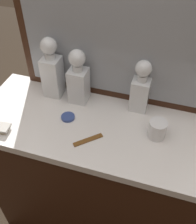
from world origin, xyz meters
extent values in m
plane|color=#2D2319|center=(0.00, 0.00, 0.00)|extent=(6.00, 6.00, 0.00)
cube|color=#381E11|center=(0.00, 0.00, 0.44)|extent=(1.12, 0.46, 0.88)
cube|color=white|center=(0.00, 0.00, 0.90)|extent=(1.16, 0.47, 0.04)
cube|color=#381E11|center=(0.00, 0.22, 1.30)|extent=(0.91, 0.03, 0.77)
cube|color=gray|center=(0.00, 0.21, 1.30)|extent=(0.83, 0.01, 0.69)
cube|color=white|center=(-0.14, 0.14, 1.00)|extent=(0.09, 0.09, 0.17)
cube|color=brown|center=(-0.14, 0.14, 0.98)|extent=(0.07, 0.07, 0.14)
cylinder|color=white|center=(-0.14, 0.14, 1.10)|extent=(0.05, 0.05, 0.03)
sphere|color=white|center=(-0.14, 0.14, 1.15)|extent=(0.08, 0.08, 0.08)
cube|color=white|center=(0.15, 0.17, 1.00)|extent=(0.08, 0.08, 0.16)
cube|color=brown|center=(0.15, 0.17, 0.97)|extent=(0.07, 0.07, 0.11)
cylinder|color=white|center=(0.15, 0.17, 1.09)|extent=(0.05, 0.05, 0.03)
sphere|color=white|center=(0.15, 0.17, 1.14)|extent=(0.07, 0.07, 0.07)
cube|color=white|center=(-0.28, 0.15, 1.02)|extent=(0.09, 0.09, 0.21)
cube|color=brown|center=(-0.28, 0.15, 0.97)|extent=(0.07, 0.07, 0.12)
cylinder|color=white|center=(-0.28, 0.15, 1.14)|extent=(0.05, 0.05, 0.03)
sphere|color=white|center=(-0.28, 0.15, 1.19)|extent=(0.08, 0.08, 0.08)
cylinder|color=white|center=(0.26, 0.01, 0.96)|extent=(0.08, 0.08, 0.08)
cylinder|color=silver|center=(0.26, 0.01, 0.92)|extent=(0.07, 0.07, 0.01)
cylinder|color=#33478C|center=(-0.15, 0.00, 0.92)|extent=(0.06, 0.06, 0.01)
cube|color=brown|center=(-0.01, -0.10, 0.92)|extent=(0.11, 0.11, 0.01)
camera|label=1|loc=(0.25, -0.79, 1.78)|focal=42.50mm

